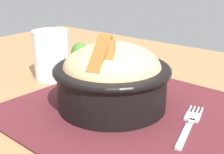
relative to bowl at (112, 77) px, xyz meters
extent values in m
cube|color=olive|center=(0.03, 0.03, -0.07)|extent=(1.31, 0.86, 0.03)
cylinder|color=brown|center=(-0.57, 0.40, -0.43)|extent=(0.04, 0.04, 0.68)
cube|color=#47191E|center=(0.05, 0.01, -0.05)|extent=(0.40, 0.36, 0.00)
cylinder|color=black|center=(0.00, 0.00, -0.02)|extent=(0.17, 0.17, 0.07)
torus|color=black|center=(0.00, 0.00, 0.01)|extent=(0.19, 0.19, 0.01)
ellipsoid|color=tan|center=(0.00, 0.00, 0.01)|extent=(0.21, 0.21, 0.08)
sphere|color=#346120|center=(-0.05, -0.02, 0.04)|extent=(0.03, 0.03, 0.03)
sphere|color=#346120|center=(0.00, -0.02, 0.03)|extent=(0.03, 0.03, 0.03)
cylinder|color=orange|center=(0.02, -0.01, 0.03)|extent=(0.03, 0.02, 0.01)
cylinder|color=orange|center=(0.02, 0.00, 0.03)|extent=(0.02, 0.03, 0.01)
cylinder|color=orange|center=(-0.01, 0.03, 0.03)|extent=(0.04, 0.02, 0.01)
cube|color=brown|center=(0.01, -0.04, 0.05)|extent=(0.03, 0.06, 0.05)
cube|color=brown|center=(0.02, -0.04, 0.05)|extent=(0.04, 0.04, 0.04)
cube|color=#B3B3B3|center=(0.14, -0.02, -0.05)|extent=(0.03, 0.07, 0.00)
cube|color=#B3B3B3|center=(0.13, 0.02, -0.05)|extent=(0.01, 0.01, 0.00)
cube|color=#B3B3B3|center=(0.12, 0.04, -0.05)|extent=(0.03, 0.03, 0.00)
cube|color=#B3B3B3|center=(0.13, 0.07, -0.05)|extent=(0.01, 0.02, 0.00)
cube|color=#B3B3B3|center=(0.12, 0.07, -0.05)|extent=(0.01, 0.02, 0.00)
cube|color=#B3B3B3|center=(0.11, 0.07, -0.05)|extent=(0.01, 0.02, 0.00)
cube|color=#B3B3B3|center=(0.11, 0.06, -0.05)|extent=(0.01, 0.02, 0.00)
cylinder|color=silver|center=(-0.18, 0.03, 0.00)|extent=(0.07, 0.07, 0.10)
cylinder|color=silver|center=(-0.18, 0.03, -0.04)|extent=(0.06, 0.06, 0.03)
camera|label=1|loc=(0.29, -0.36, 0.16)|focal=49.14mm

